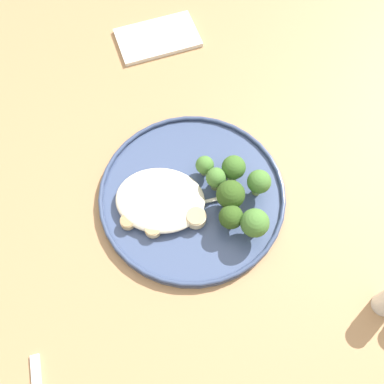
# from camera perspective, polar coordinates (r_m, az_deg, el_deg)

# --- Properties ---
(ground) EXTENTS (6.00, 6.00, 0.00)m
(ground) POSITION_cam_1_polar(r_m,az_deg,el_deg) (1.41, -1.74, -14.29)
(ground) COLOR #665B51
(wooden_dining_table) EXTENTS (1.40, 1.00, 0.74)m
(wooden_dining_table) POSITION_cam_1_polar(r_m,az_deg,el_deg) (0.77, -3.10, -4.60)
(wooden_dining_table) COLOR #9E754C
(wooden_dining_table) RESTS_ON ground
(dinner_plate) EXTENTS (0.29, 0.29, 0.02)m
(dinner_plate) POSITION_cam_1_polar(r_m,az_deg,el_deg) (0.70, -0.00, -0.41)
(dinner_plate) COLOR #38476B
(dinner_plate) RESTS_ON wooden_dining_table
(noodle_bed) EXTENTS (0.14, 0.11, 0.03)m
(noodle_bed) POSITION_cam_1_polar(r_m,az_deg,el_deg) (0.68, -4.08, -1.01)
(noodle_bed) COLOR beige
(noodle_bed) RESTS_ON dinner_plate
(seared_scallop_center_golden) EXTENTS (0.03, 0.03, 0.01)m
(seared_scallop_center_golden) POSITION_cam_1_polar(r_m,az_deg,el_deg) (0.66, -5.01, -4.72)
(seared_scallop_center_golden) COLOR #E5C689
(seared_scallop_center_golden) RESTS_ON dinner_plate
(seared_scallop_tiny_bay) EXTENTS (0.02, 0.02, 0.01)m
(seared_scallop_tiny_bay) POSITION_cam_1_polar(r_m,az_deg,el_deg) (0.69, -4.02, -0.21)
(seared_scallop_tiny_bay) COLOR #DBB77A
(seared_scallop_tiny_bay) RESTS_ON dinner_plate
(seared_scallop_on_noodles) EXTENTS (0.03, 0.03, 0.02)m
(seared_scallop_on_noodles) POSITION_cam_1_polar(r_m,az_deg,el_deg) (0.67, 0.50, -3.30)
(seared_scallop_on_noodles) COLOR beige
(seared_scallop_on_noodles) RESTS_ON dinner_plate
(seared_scallop_left_edge) EXTENTS (0.03, 0.03, 0.02)m
(seared_scallop_left_edge) POSITION_cam_1_polar(r_m,az_deg,el_deg) (0.68, -5.86, -1.31)
(seared_scallop_left_edge) COLOR #DBB77A
(seared_scallop_left_edge) RESTS_ON dinner_plate
(seared_scallop_half_hidden) EXTENTS (0.02, 0.02, 0.01)m
(seared_scallop_half_hidden) POSITION_cam_1_polar(r_m,az_deg,el_deg) (0.67, -8.19, -3.79)
(seared_scallop_half_hidden) COLOR #DBB77A
(seared_scallop_half_hidden) RESTS_ON dinner_plate
(broccoli_floret_rear_charred) EXTENTS (0.04, 0.04, 0.06)m
(broccoli_floret_rear_charred) POSITION_cam_1_polar(r_m,az_deg,el_deg) (0.66, 4.92, -0.38)
(broccoli_floret_rear_charred) COLOR #89A356
(broccoli_floret_rear_charred) RESTS_ON dinner_plate
(broccoli_floret_small_sprig) EXTENTS (0.04, 0.04, 0.05)m
(broccoli_floret_small_sprig) POSITION_cam_1_polar(r_m,az_deg,el_deg) (0.68, 5.31, 3.05)
(broccoli_floret_small_sprig) COLOR #89A356
(broccoli_floret_small_sprig) RESTS_ON dinner_plate
(broccoli_floret_tall_stalk) EXTENTS (0.03, 0.03, 0.05)m
(broccoli_floret_tall_stalk) POSITION_cam_1_polar(r_m,az_deg,el_deg) (0.68, 3.08, 1.75)
(broccoli_floret_tall_stalk) COLOR #89A356
(broccoli_floret_tall_stalk) RESTS_ON dinner_plate
(broccoli_floret_near_rim) EXTENTS (0.04, 0.04, 0.05)m
(broccoli_floret_near_rim) POSITION_cam_1_polar(r_m,az_deg,el_deg) (0.65, 4.98, -3.24)
(broccoli_floret_near_rim) COLOR #7A994C
(broccoli_floret_near_rim) RESTS_ON dinner_plate
(broccoli_floret_center_pile) EXTENTS (0.04, 0.04, 0.06)m
(broccoli_floret_center_pile) POSITION_cam_1_polar(r_m,az_deg,el_deg) (0.64, 7.98, -3.98)
(broccoli_floret_center_pile) COLOR #7A994C
(broccoli_floret_center_pile) RESTS_ON dinner_plate
(broccoli_floret_left_leaning) EXTENTS (0.04, 0.04, 0.05)m
(broccoli_floret_left_leaning) POSITION_cam_1_polar(r_m,az_deg,el_deg) (0.67, 8.52, 1.24)
(broccoli_floret_left_leaning) COLOR #89A356
(broccoli_floret_left_leaning) RESTS_ON dinner_plate
(broccoli_floret_front_edge) EXTENTS (0.03, 0.03, 0.04)m
(broccoli_floret_front_edge) POSITION_cam_1_polar(r_m,az_deg,el_deg) (0.69, 1.63, 3.41)
(broccoli_floret_front_edge) COLOR #89A356
(broccoli_floret_front_edge) RESTS_ON dinner_plate
(onion_sliver_long_sliver) EXTENTS (0.01, 0.04, 0.00)m
(onion_sliver_long_sliver) POSITION_cam_1_polar(r_m,az_deg,el_deg) (0.68, -0.58, -1.68)
(onion_sliver_long_sliver) COLOR silver
(onion_sliver_long_sliver) RESTS_ON dinner_plate
(onion_sliver_curled_piece) EXTENTS (0.01, 0.04, 0.00)m
(onion_sliver_curled_piece) POSITION_cam_1_polar(r_m,az_deg,el_deg) (0.69, 5.51, -1.02)
(onion_sliver_curled_piece) COLOR silver
(onion_sliver_curled_piece) RESTS_ON dinner_plate
(onion_sliver_short_strip) EXTENTS (0.04, 0.02, 0.00)m
(onion_sliver_short_strip) POSITION_cam_1_polar(r_m,az_deg,el_deg) (0.69, 2.11, -1.15)
(onion_sliver_short_strip) COLOR silver
(onion_sliver_short_strip) RESTS_ON dinner_plate
(folded_napkin) EXTENTS (0.17, 0.15, 0.01)m
(folded_napkin) POSITION_cam_1_polar(r_m,az_deg,el_deg) (0.89, -4.39, 18.99)
(folded_napkin) COLOR silver
(folded_napkin) RESTS_ON wooden_dining_table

